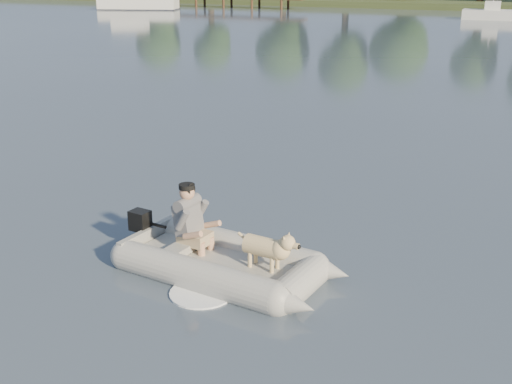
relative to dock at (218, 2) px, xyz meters
The scene contains 8 objects.
water 58.14m from the dock, 63.43° to the right, with size 160.00×160.00×0.00m, color slate.
shore_bank 27.86m from the dock, 21.04° to the left, with size 160.00×12.00×0.70m, color #47512D.
dock is the anchor object (origin of this frame).
dinghy 57.70m from the dock, 63.11° to the right, with size 4.20×2.86×1.25m, color #999994, non-canonical shape.
man 57.31m from the dock, 63.60° to the right, with size 0.65×0.56×0.96m, color slate, non-canonical shape.
dog 58.00m from the dock, 62.61° to the right, with size 0.83×0.30×0.56m, color tan, non-canonical shape.
outboard_motor 56.88m from the dock, 64.34° to the right, with size 0.37×0.26×0.70m, color black, non-canonical shape.
motorboat 26.57m from the dock, 11.17° to the right, with size 4.79×1.84×2.02m, color white, non-canonical shape.
Camera 1 is at (3.65, -6.54, 3.99)m, focal length 45.00 mm.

